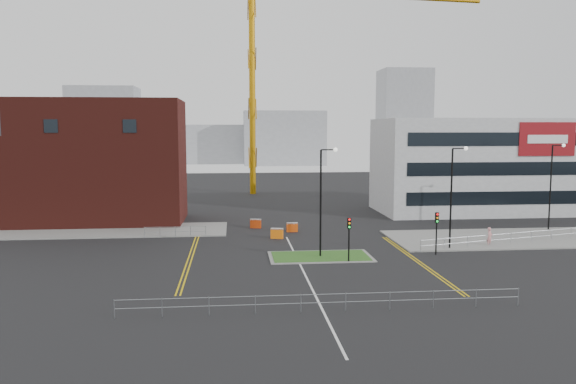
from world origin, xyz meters
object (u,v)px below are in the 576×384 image
(traffic_light_island, at_px, (349,231))
(pedestrian, at_px, (490,237))
(tower_crane, at_px, (287,33))
(streetlamp_island, at_px, (323,193))

(traffic_light_island, bearing_deg, pedestrian, 18.93)
(traffic_light_island, bearing_deg, tower_crane, 90.26)
(tower_crane, relative_size, streetlamp_island, 5.75)
(traffic_light_island, distance_m, pedestrian, 15.00)
(streetlamp_island, distance_m, pedestrian, 16.75)
(tower_crane, relative_size, pedestrian, 29.97)
(tower_crane, distance_m, pedestrian, 53.43)
(tower_crane, xyz_separation_m, traffic_light_island, (0.22, -49.65, -23.64))
(tower_crane, height_order, pedestrian, tower_crane)
(pedestrian, bearing_deg, tower_crane, 68.08)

